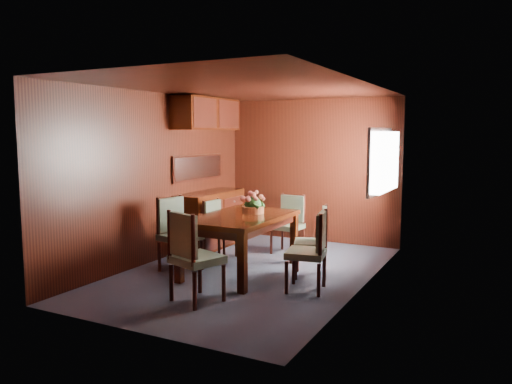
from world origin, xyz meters
The scene contains 11 objects.
ground centered at (0.00, 0.00, 0.00)m, with size 4.50×4.50×0.00m, color #3B3E51.
room_shell centered at (-0.10, 0.33, 1.63)m, with size 3.06×4.52×2.41m.
sideboard centered at (-1.25, 1.00, 0.45)m, with size 0.48×1.40×0.90m, color black.
dining_table centered at (-0.11, -0.06, 0.66)m, with size 1.03×1.63×0.76m.
chair_left_near centered at (-0.93, -0.34, 0.55)m, with size 0.53×0.55×0.99m.
chair_left_far centered at (-0.77, 0.45, 0.48)m, with size 0.42×0.44×0.87m.
chair_right_near centered at (1.01, -0.36, 0.52)m, with size 0.50×0.52×0.94m.
chair_right_far centered at (0.84, 0.22, 0.51)m, with size 0.53×0.54×0.91m.
chair_head centered at (0.00, -1.35, 0.56)m, with size 0.60×0.58×1.01m.
chair_foot centered at (0.02, 1.27, 0.50)m, with size 0.45×0.44×0.89m.
flower_centerpiece centered at (-0.04, 0.17, 0.92)m, with size 0.32×0.32×0.32m.
Camera 1 is at (3.01, -5.68, 1.82)m, focal length 35.00 mm.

